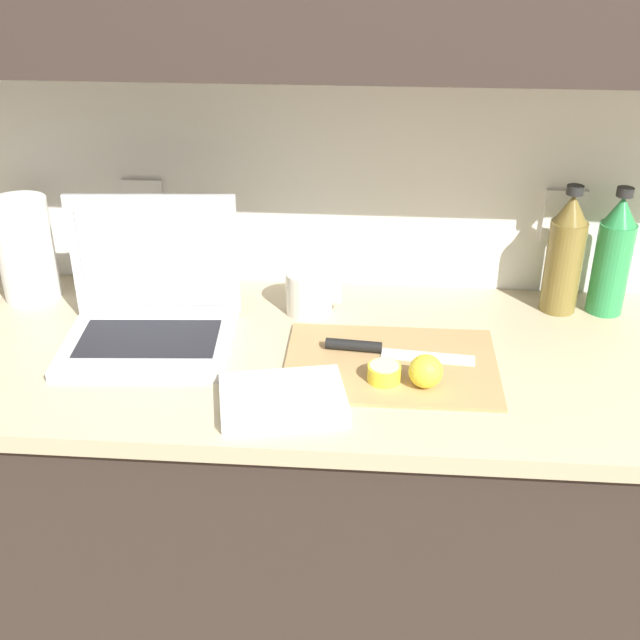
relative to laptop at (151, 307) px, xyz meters
The scene contains 11 objects.
counter_unit 0.89m from the laptop, ahead, with size 2.34×0.63×0.90m.
laptop is the anchor object (origin of this frame).
cutting_board 0.49m from the laptop, ahead, with size 0.40×0.29×0.01m, color tan.
knife 0.45m from the laptop, ahead, with size 0.29×0.06×0.02m.
lemon_half_cut 0.49m from the laptop, 17.59° to the right, with size 0.06×0.06×0.03m.
lemon_whole_beside 0.57m from the laptop, 16.55° to the right, with size 0.06×0.06×0.06m.
bottle_green_soda 0.96m from the laptop, 10.90° to the left, with size 0.08×0.08×0.28m.
bottle_oil_tall 0.86m from the laptop, 12.15° to the left, with size 0.08×0.08×0.28m.
measuring_cup 0.33m from the laptop, 22.78° to the left, with size 0.12×0.10×0.09m.
paper_towel_roll 0.35m from the laptop, 154.02° to the left, with size 0.12×0.12×0.23m.
dish_towel 0.37m from the laptop, 37.89° to the right, with size 0.22×0.16×0.02m, color silver.
Camera 1 is at (-0.26, -1.35, 1.71)m, focal length 45.00 mm.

